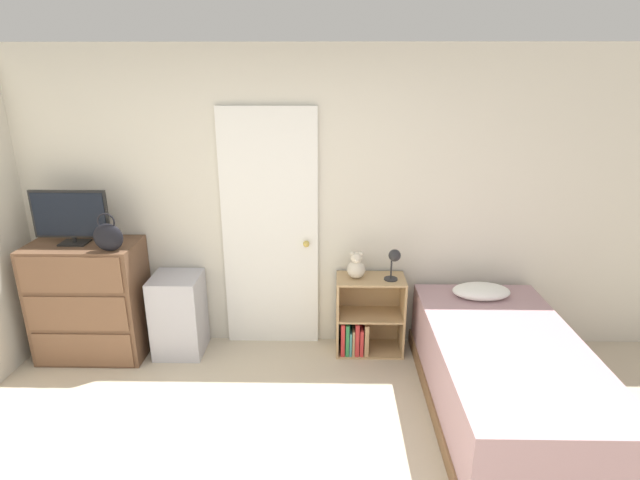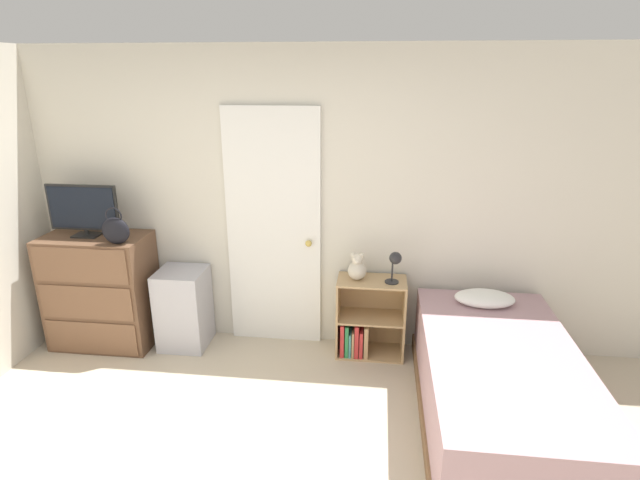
{
  "view_description": "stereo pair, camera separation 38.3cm",
  "coord_description": "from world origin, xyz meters",
  "px_view_note": "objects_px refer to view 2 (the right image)",
  "views": [
    {
      "loc": [
        0.41,
        -1.95,
        2.34
      ],
      "look_at": [
        0.35,
        1.85,
        1.05
      ],
      "focal_mm": 28.0,
      "sensor_mm": 36.0,
      "label": 1
    },
    {
      "loc": [
        0.8,
        -1.92,
        2.34
      ],
      "look_at": [
        0.35,
        1.85,
        1.05
      ],
      "focal_mm": 28.0,
      "sensor_mm": 36.0,
      "label": 2
    }
  ],
  "objects_px": {
    "desk_lamp": "(395,261)",
    "handbag": "(116,230)",
    "dresser": "(101,291)",
    "bed": "(499,388)",
    "teddy_bear": "(357,268)",
    "bookshelf": "(365,324)",
    "tv": "(83,210)",
    "storage_bin": "(184,308)"
  },
  "relations": [
    {
      "from": "handbag",
      "to": "desk_lamp",
      "type": "bearing_deg",
      "value": 5.23
    },
    {
      "from": "handbag",
      "to": "bed",
      "type": "xyz_separation_m",
      "value": [
        2.96,
        -0.57,
        -0.84
      ]
    },
    {
      "from": "storage_bin",
      "to": "bed",
      "type": "relative_size",
      "value": 0.36
    },
    {
      "from": "dresser",
      "to": "storage_bin",
      "type": "distance_m",
      "value": 0.74
    },
    {
      "from": "teddy_bear",
      "to": "dresser",
      "type": "bearing_deg",
      "value": -177.74
    },
    {
      "from": "bookshelf",
      "to": "bed",
      "type": "bearing_deg",
      "value": -41.15
    },
    {
      "from": "tv",
      "to": "bookshelf",
      "type": "relative_size",
      "value": 0.88
    },
    {
      "from": "storage_bin",
      "to": "desk_lamp",
      "type": "height_order",
      "value": "desk_lamp"
    },
    {
      "from": "storage_bin",
      "to": "bookshelf",
      "type": "height_order",
      "value": "storage_bin"
    },
    {
      "from": "tv",
      "to": "desk_lamp",
      "type": "distance_m",
      "value": 2.62
    },
    {
      "from": "dresser",
      "to": "bookshelf",
      "type": "distance_m",
      "value": 2.33
    },
    {
      "from": "desk_lamp",
      "to": "bed",
      "type": "height_order",
      "value": "desk_lamp"
    },
    {
      "from": "dresser",
      "to": "tv",
      "type": "xyz_separation_m",
      "value": [
        -0.05,
        0.0,
        0.74
      ]
    },
    {
      "from": "dresser",
      "to": "storage_bin",
      "type": "xyz_separation_m",
      "value": [
        0.72,
        0.05,
        -0.15
      ]
    },
    {
      "from": "dresser",
      "to": "handbag",
      "type": "height_order",
      "value": "handbag"
    },
    {
      "from": "teddy_bear",
      "to": "desk_lamp",
      "type": "height_order",
      "value": "desk_lamp"
    },
    {
      "from": "handbag",
      "to": "dresser",
      "type": "bearing_deg",
      "value": 152.03
    },
    {
      "from": "bookshelf",
      "to": "teddy_bear",
      "type": "bearing_deg",
      "value": -178.32
    },
    {
      "from": "teddy_bear",
      "to": "desk_lamp",
      "type": "xyz_separation_m",
      "value": [
        0.31,
        -0.04,
        0.09
      ]
    },
    {
      "from": "dresser",
      "to": "tv",
      "type": "height_order",
      "value": "tv"
    },
    {
      "from": "storage_bin",
      "to": "desk_lamp",
      "type": "bearing_deg",
      "value": -0.11
    },
    {
      "from": "storage_bin",
      "to": "teddy_bear",
      "type": "distance_m",
      "value": 1.58
    },
    {
      "from": "handbag",
      "to": "storage_bin",
      "type": "xyz_separation_m",
      "value": [
        0.42,
        0.21,
        -0.77
      ]
    },
    {
      "from": "storage_bin",
      "to": "desk_lamp",
      "type": "distance_m",
      "value": 1.9
    },
    {
      "from": "tv",
      "to": "handbag",
      "type": "height_order",
      "value": "tv"
    },
    {
      "from": "bookshelf",
      "to": "desk_lamp",
      "type": "xyz_separation_m",
      "value": [
        0.23,
        -0.05,
        0.61
      ]
    },
    {
      "from": "bookshelf",
      "to": "teddy_bear",
      "type": "height_order",
      "value": "teddy_bear"
    },
    {
      "from": "dresser",
      "to": "handbag",
      "type": "distance_m",
      "value": 0.71
    },
    {
      "from": "dresser",
      "to": "desk_lamp",
      "type": "relative_size",
      "value": 3.71
    },
    {
      "from": "teddy_bear",
      "to": "desk_lamp",
      "type": "distance_m",
      "value": 0.32
    },
    {
      "from": "bookshelf",
      "to": "desk_lamp",
      "type": "height_order",
      "value": "desk_lamp"
    },
    {
      "from": "dresser",
      "to": "tv",
      "type": "distance_m",
      "value": 0.74
    },
    {
      "from": "teddy_bear",
      "to": "bookshelf",
      "type": "bearing_deg",
      "value": 1.68
    },
    {
      "from": "tv",
      "to": "desk_lamp",
      "type": "xyz_separation_m",
      "value": [
        2.6,
        0.04,
        -0.36
      ]
    },
    {
      "from": "tv",
      "to": "bed",
      "type": "bearing_deg",
      "value": -12.57
    },
    {
      "from": "handbag",
      "to": "storage_bin",
      "type": "relative_size",
      "value": 0.43
    },
    {
      "from": "desk_lamp",
      "to": "dresser",
      "type": "bearing_deg",
      "value": -179.02
    },
    {
      "from": "handbag",
      "to": "storage_bin",
      "type": "height_order",
      "value": "handbag"
    },
    {
      "from": "dresser",
      "to": "bed",
      "type": "bearing_deg",
      "value": -12.71
    },
    {
      "from": "dresser",
      "to": "bed",
      "type": "height_order",
      "value": "dresser"
    },
    {
      "from": "desk_lamp",
      "to": "handbag",
      "type": "bearing_deg",
      "value": -174.77
    },
    {
      "from": "dresser",
      "to": "storage_bin",
      "type": "height_order",
      "value": "dresser"
    }
  ]
}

